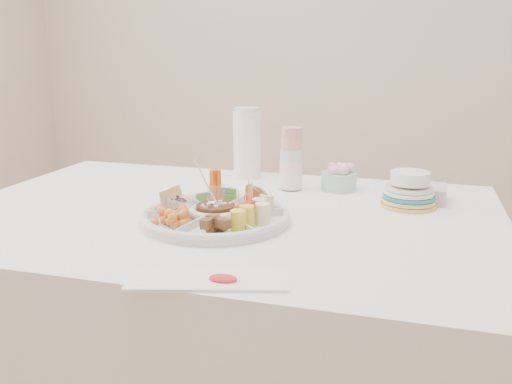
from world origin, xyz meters
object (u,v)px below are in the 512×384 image
(thermos, at_px, (247,142))
(plate_stack, at_px, (409,189))
(party_tray, at_px, (216,214))
(dining_table, at_px, (223,334))

(thermos, relative_size, plate_stack, 1.58)
(party_tray, relative_size, thermos, 1.53)
(party_tray, bearing_deg, thermos, 98.02)
(thermos, xyz_separation_m, plate_stack, (0.55, -0.22, -0.07))
(party_tray, relative_size, plate_stack, 2.43)
(thermos, bearing_deg, party_tray, -81.98)
(dining_table, bearing_deg, party_tray, -77.72)
(party_tray, height_order, thermos, thermos)
(thermos, distance_m, plate_stack, 0.60)
(dining_table, xyz_separation_m, thermos, (-0.05, 0.42, 0.50))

